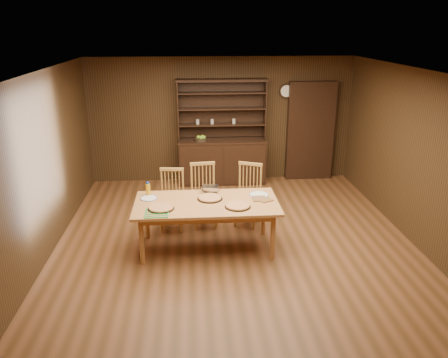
{
  "coord_description": "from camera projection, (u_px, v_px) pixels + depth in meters",
  "views": [
    {
      "loc": [
        -0.64,
        -6.05,
        3.22
      ],
      "look_at": [
        -0.14,
        0.4,
        0.91
      ],
      "focal_mm": 35.0,
      "sensor_mm": 36.0,
      "label": 1
    }
  ],
  "objects": [
    {
      "name": "pot_holder_a",
      "position": [
        265.0,
        200.0,
        6.47
      ],
      "size": [
        0.26,
        0.26,
        0.01
      ],
      "primitive_type": "cube",
      "rotation": [
        0.0,
        0.0,
        0.47
      ],
      "color": "red",
      "rests_on": "dining_table"
    },
    {
      "name": "pot_holder_b",
      "position": [
        259.0,
        199.0,
        6.5
      ],
      "size": [
        0.21,
        0.21,
        0.02
      ],
      "primitive_type": "cube",
      "rotation": [
        0.0,
        0.0,
        -0.0
      ],
      "color": "red",
      "rests_on": "dining_table"
    },
    {
      "name": "plate_left",
      "position": [
        149.0,
        198.0,
        6.51
      ],
      "size": [
        0.25,
        0.25,
        0.02
      ],
      "color": "silver",
      "rests_on": "dining_table"
    },
    {
      "name": "doorway",
      "position": [
        310.0,
        131.0,
        9.31
      ],
      "size": [
        1.0,
        0.18,
        2.1
      ],
      "primitive_type": "cube",
      "color": "black",
      "rests_on": "floor"
    },
    {
      "name": "pizza_right",
      "position": [
        238.0,
        206.0,
        6.22
      ],
      "size": [
        0.37,
        0.37,
        0.04
      ],
      "color": "black",
      "rests_on": "dining_table"
    },
    {
      "name": "fruit_bowl",
      "position": [
        201.0,
        139.0,
        8.96
      ],
      "size": [
        0.26,
        0.26,
        0.12
      ],
      "color": "black",
      "rests_on": "china_hutch"
    },
    {
      "name": "dining_table",
      "position": [
        207.0,
        207.0,
        6.41
      ],
      "size": [
        2.1,
        1.05,
        0.75
      ],
      "color": "#B17F3D",
      "rests_on": "floor"
    },
    {
      "name": "pizza_left",
      "position": [
        161.0,
        208.0,
        6.15
      ],
      "size": [
        0.37,
        0.37,
        0.04
      ],
      "color": "black",
      "rests_on": "dining_table"
    },
    {
      "name": "chair_right",
      "position": [
        248.0,
        192.0,
        7.31
      ],
      "size": [
        0.56,
        0.54,
        1.05
      ],
      "rotation": [
        0.0,
        0.0,
        -0.41
      ],
      "color": "#BB8640",
      "rests_on": "floor"
    },
    {
      "name": "pizza_center",
      "position": [
        210.0,
        198.0,
        6.5
      ],
      "size": [
        0.38,
        0.38,
        0.04
      ],
      "color": "black",
      "rests_on": "dining_table"
    },
    {
      "name": "chair_center",
      "position": [
        204.0,
        192.0,
        7.27
      ],
      "size": [
        0.48,
        0.46,
        1.06
      ],
      "rotation": [
        0.0,
        0.0,
        0.11
      ],
      "color": "#BB8640",
      "rests_on": "floor"
    },
    {
      "name": "floor",
      "position": [
        235.0,
        242.0,
        6.8
      ],
      "size": [
        6.0,
        6.0,
        0.0
      ],
      "primitive_type": "plane",
      "color": "brown",
      "rests_on": "ground"
    },
    {
      "name": "cooling_rack",
      "position": [
        157.0,
        213.0,
        6.01
      ],
      "size": [
        0.32,
        0.32,
        0.01
      ],
      "primitive_type": null,
      "rotation": [
        0.0,
        0.0,
        0.03
      ],
      "color": "#0B9445",
      "rests_on": "dining_table"
    },
    {
      "name": "foil_dish",
      "position": [
        210.0,
        189.0,
        6.76
      ],
      "size": [
        0.27,
        0.22,
        0.1
      ],
      "primitive_type": "cube",
      "rotation": [
        0.0,
        0.0,
        -0.18
      ],
      "color": "silver",
      "rests_on": "dining_table"
    },
    {
      "name": "juice_bottle",
      "position": [
        148.0,
        189.0,
        6.61
      ],
      "size": [
        0.07,
        0.07,
        0.22
      ],
      "color": "orange",
      "rests_on": "dining_table"
    },
    {
      "name": "plate_right",
      "position": [
        259.0,
        195.0,
        6.64
      ],
      "size": [
        0.29,
        0.29,
        0.02
      ],
      "color": "silver",
      "rests_on": "dining_table"
    },
    {
      "name": "wall_clock",
      "position": [
        286.0,
        91.0,
        9.04
      ],
      "size": [
        0.3,
        0.05,
        0.3
      ],
      "color": "black",
      "rests_on": "room_shell"
    },
    {
      "name": "chair_left",
      "position": [
        172.0,
        197.0,
        7.18
      ],
      "size": [
        0.44,
        0.43,
        1.0
      ],
      "rotation": [
        0.0,
        0.0,
        -0.1
      ],
      "color": "#BB8640",
      "rests_on": "floor"
    },
    {
      "name": "china_hutch",
      "position": [
        222.0,
        156.0,
        9.19
      ],
      "size": [
        1.84,
        0.52,
        2.17
      ],
      "color": "black",
      "rests_on": "floor"
    },
    {
      "name": "room_shell",
      "position": [
        236.0,
        144.0,
        6.27
      ],
      "size": [
        6.0,
        6.0,
        6.0
      ],
      "color": "white",
      "rests_on": "floor"
    }
  ]
}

